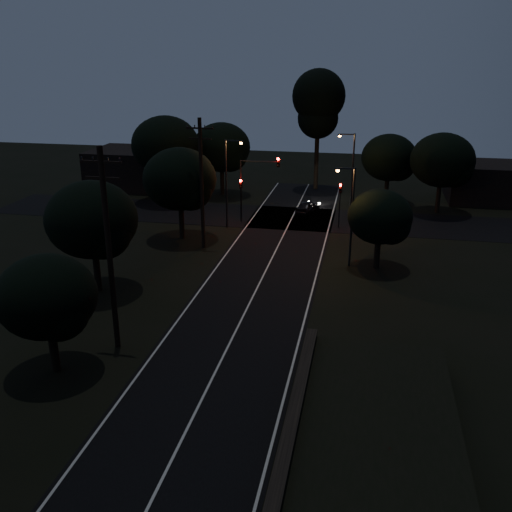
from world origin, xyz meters
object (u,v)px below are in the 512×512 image
at_px(signal_left, 241,192).
at_px(streetlight_c, 350,210).
at_px(utility_pole_mid, 109,248).
at_px(streetlight_b, 351,169).
at_px(streetlight_a, 228,177).
at_px(signal_right, 340,197).
at_px(signal_mast, 259,177).
at_px(car, 307,207).
at_px(tall_pine, 318,103).
at_px(utility_pole_far, 202,182).

xyz_separation_m(signal_left, streetlight_c, (10.43, -9.99, 1.51)).
xyz_separation_m(utility_pole_mid, streetlight_b, (11.31, 29.00, -1.10)).
bearing_deg(streetlight_b, streetlight_a, -150.52).
xyz_separation_m(signal_right, streetlight_a, (-9.91, -1.99, 1.80)).
bearing_deg(signal_mast, signal_right, -0.03).
height_order(signal_mast, car, signal_mast).
distance_m(tall_pine, car, 14.04).
distance_m(streetlight_c, car, 15.51).
height_order(utility_pole_far, car, utility_pole_far).
relative_size(utility_pole_mid, tall_pine, 0.81).
bearing_deg(signal_right, car, 127.82).
distance_m(tall_pine, streetlight_a, 18.84).
xyz_separation_m(utility_pole_mid, utility_pole_far, (0.00, 17.00, -0.25)).
bearing_deg(signal_right, utility_pole_mid, -112.99).
height_order(signal_mast, streetlight_c, streetlight_c).
xyz_separation_m(utility_pole_far, tall_pine, (7.00, 23.00, 4.25)).
bearing_deg(utility_pole_mid, streetlight_a, 88.27).
bearing_deg(signal_mast, utility_pole_mid, -97.04).
xyz_separation_m(tall_pine, signal_mast, (-3.91, -15.01, -5.40)).
distance_m(signal_right, streetlight_b, 4.45).
distance_m(signal_right, streetlight_c, 10.18).
height_order(utility_pole_far, streetlight_b, utility_pole_far).
bearing_deg(signal_left, streetlight_c, -43.76).
relative_size(streetlight_a, streetlight_c, 1.07).
bearing_deg(utility_pole_far, tall_pine, 73.07).
distance_m(utility_pole_far, signal_mast, 8.64).
height_order(utility_pole_mid, streetlight_b, utility_pole_mid).
height_order(tall_pine, streetlight_c, tall_pine).
relative_size(streetlight_a, streetlight_b, 1.00).
distance_m(signal_left, streetlight_a, 2.77).
bearing_deg(utility_pole_far, signal_mast, 68.89).
bearing_deg(utility_pole_far, utility_pole_mid, -90.00).
bearing_deg(streetlight_c, car, 107.80).
height_order(signal_mast, streetlight_a, streetlight_a).
bearing_deg(streetlight_a, utility_pole_mid, -91.73).
relative_size(signal_left, car, 1.15).
bearing_deg(signal_mast, streetlight_c, -48.81).
bearing_deg(car, streetlight_a, 60.41).
bearing_deg(signal_left, signal_mast, 0.13).
distance_m(utility_pole_mid, signal_mast, 25.22).
relative_size(tall_pine, car, 3.78).
bearing_deg(tall_pine, streetlight_c, -79.07).
bearing_deg(streetlight_a, signal_right, 11.34).
distance_m(utility_pole_mid, streetlight_a, 23.04).
relative_size(signal_right, streetlight_b, 0.51).
distance_m(signal_right, car, 5.93).
height_order(utility_pole_mid, utility_pole_far, utility_pole_mid).
relative_size(utility_pole_far, signal_left, 2.56).
bearing_deg(utility_pole_mid, streetlight_b, 68.70).
distance_m(utility_pole_far, signal_left, 8.53).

